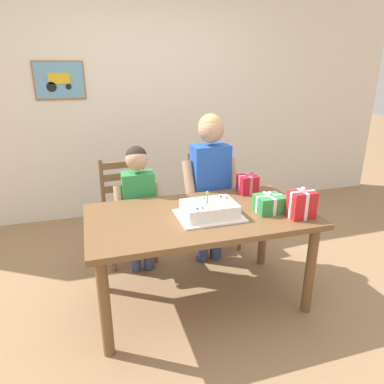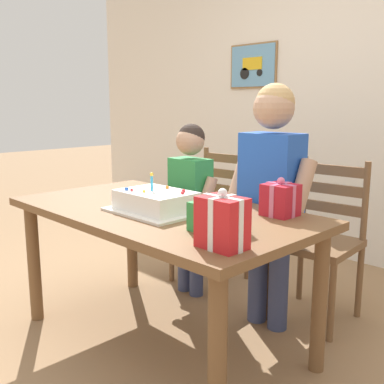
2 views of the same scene
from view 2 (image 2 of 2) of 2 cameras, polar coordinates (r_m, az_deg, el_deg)
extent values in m
plane|color=#997551|center=(2.54, -3.78, -18.11)|extent=(20.00, 20.00, 0.00)
cube|color=silver|center=(3.79, 19.39, 11.37)|extent=(6.40, 0.08, 2.60)
cube|color=olive|center=(4.26, 7.66, 15.36)|extent=(0.51, 0.02, 0.39)
cube|color=#669EC6|center=(4.25, 7.58, 15.37)|extent=(0.48, 0.01, 0.36)
cube|color=gold|center=(4.25, 7.54, 15.65)|extent=(0.22, 0.01, 0.11)
cylinder|color=black|center=(4.30, 6.60, 14.51)|extent=(0.10, 0.01, 0.10)
cylinder|color=black|center=(4.19, 8.44, 14.55)|extent=(0.06, 0.01, 0.06)
cube|color=brown|center=(2.28, -4.00, -2.53)|extent=(1.58, 0.86, 0.04)
cylinder|color=brown|center=(2.78, -19.17, -8.38)|extent=(0.07, 0.07, 0.68)
cylinder|color=brown|center=(1.72, 3.18, -20.34)|extent=(0.07, 0.07, 0.68)
cylinder|color=brown|center=(3.12, -7.54, -5.74)|extent=(0.07, 0.07, 0.68)
cylinder|color=brown|center=(2.23, 15.66, -13.09)|extent=(0.07, 0.07, 0.68)
cube|color=white|center=(2.20, -4.52, -2.34)|extent=(0.44, 0.34, 0.01)
cube|color=white|center=(2.19, -4.54, -1.04)|extent=(0.36, 0.26, 0.09)
cylinder|color=#33ADE5|center=(2.19, -5.05, 1.06)|extent=(0.01, 0.01, 0.07)
sphere|color=yellow|center=(2.18, -5.07, 2.22)|extent=(0.02, 0.02, 0.02)
sphere|color=red|center=(2.15, -1.08, 0.14)|extent=(0.02, 0.02, 0.02)
sphere|color=red|center=(2.19, -7.56, 0.25)|extent=(0.01, 0.01, 0.01)
sphere|color=blue|center=(2.22, -8.18, 0.37)|extent=(0.02, 0.02, 0.02)
sphere|color=red|center=(2.10, -1.19, -0.10)|extent=(0.02, 0.02, 0.02)
sphere|color=orange|center=(2.24, -3.12, 0.59)|extent=(0.02, 0.02, 0.02)
sphere|color=yellow|center=(2.15, -6.00, 0.10)|extent=(0.01, 0.01, 0.01)
cube|color=#2D8E42|center=(1.86, 3.18, -3.13)|extent=(0.19, 0.17, 0.12)
cube|color=white|center=(1.86, 3.18, -3.13)|extent=(0.20, 0.02, 0.13)
cube|color=white|center=(1.86, 3.18, -3.13)|extent=(0.02, 0.17, 0.13)
sphere|color=white|center=(1.84, 3.20, -0.87)|extent=(0.04, 0.04, 0.04)
cube|color=red|center=(2.15, 10.99, -0.98)|extent=(0.14, 0.14, 0.15)
cube|color=#DB668E|center=(2.15, 10.99, -0.98)|extent=(0.15, 0.02, 0.15)
cube|color=#DB668E|center=(2.15, 10.99, -0.98)|extent=(0.02, 0.14, 0.15)
sphere|color=#DB668E|center=(2.14, 11.08, 1.36)|extent=(0.04, 0.04, 0.04)
cube|color=red|center=(1.64, 3.80, -3.87)|extent=(0.17, 0.12, 0.19)
cube|color=white|center=(1.64, 3.80, -3.87)|extent=(0.18, 0.02, 0.19)
cube|color=white|center=(1.64, 3.80, -3.87)|extent=(0.02, 0.13, 0.19)
sphere|color=white|center=(1.61, 3.85, -0.15)|extent=(0.04, 0.04, 0.04)
cube|color=brown|center=(3.18, 2.25, -3.31)|extent=(0.45, 0.45, 0.04)
cylinder|color=brown|center=(2.99, 2.80, -8.94)|extent=(0.04, 0.04, 0.43)
cylinder|color=brown|center=(3.23, -2.57, -7.44)|extent=(0.04, 0.04, 0.43)
cylinder|color=brown|center=(3.28, 6.92, -7.18)|extent=(0.04, 0.04, 0.43)
cylinder|color=brown|center=(3.50, 1.73, -5.96)|extent=(0.04, 0.04, 0.43)
cylinder|color=brown|center=(3.17, 7.12, 1.10)|extent=(0.04, 0.04, 0.45)
cylinder|color=brown|center=(3.39, 1.77, 1.83)|extent=(0.04, 0.04, 0.45)
cube|color=brown|center=(3.29, 4.34, 0.32)|extent=(0.36, 0.05, 0.06)
cube|color=brown|center=(3.27, 4.37, 2.26)|extent=(0.36, 0.05, 0.06)
cube|color=brown|center=(3.25, 4.40, 4.21)|extent=(0.36, 0.05, 0.06)
cube|color=brown|center=(2.70, 15.30, -6.30)|extent=(0.45, 0.45, 0.04)
cylinder|color=brown|center=(2.55, 17.05, -13.13)|extent=(0.04, 0.04, 0.43)
cylinder|color=brown|center=(2.70, 9.55, -11.32)|extent=(0.04, 0.04, 0.43)
cylinder|color=brown|center=(2.87, 20.21, -10.50)|extent=(0.04, 0.04, 0.43)
cylinder|color=brown|center=(3.01, 13.39, -9.08)|extent=(0.04, 0.04, 0.43)
cylinder|color=brown|center=(2.74, 20.87, -1.09)|extent=(0.04, 0.04, 0.45)
cylinder|color=brown|center=(2.89, 13.81, -0.10)|extent=(0.04, 0.04, 0.45)
cube|color=brown|center=(2.82, 17.17, -1.92)|extent=(0.36, 0.05, 0.06)
cube|color=brown|center=(2.80, 17.30, 0.32)|extent=(0.36, 0.05, 0.06)
cube|color=brown|center=(2.78, 17.43, 2.60)|extent=(0.36, 0.05, 0.06)
cylinder|color=#38426B|center=(2.60, 10.76, -11.40)|extent=(0.11, 0.11, 0.51)
cylinder|color=#38426B|center=(2.67, 8.21, -10.67)|extent=(0.11, 0.11, 0.51)
cube|color=blue|center=(2.49, 9.86, 0.62)|extent=(0.32, 0.20, 0.58)
cylinder|color=tan|center=(2.35, 13.28, -0.58)|extent=(0.09, 0.24, 0.38)
cylinder|color=tan|center=(2.57, 5.73, 0.65)|extent=(0.09, 0.24, 0.38)
sphere|color=tan|center=(2.45, 10.18, 10.27)|extent=(0.22, 0.22, 0.22)
sphere|color=tan|center=(2.45, 10.34, 10.89)|extent=(0.21, 0.21, 0.21)
cylinder|color=#38426B|center=(2.99, 0.54, -9.06)|extent=(0.09, 0.09, 0.42)
cylinder|color=#38426B|center=(3.07, -0.95, -8.51)|extent=(0.09, 0.09, 0.42)
cube|color=#2D934C|center=(2.91, -0.22, -0.45)|extent=(0.26, 0.17, 0.48)
cylinder|color=tan|center=(2.78, 1.57, -1.36)|extent=(0.08, 0.20, 0.32)
cylinder|color=tan|center=(3.02, -2.76, -0.37)|extent=(0.08, 0.20, 0.32)
sphere|color=tan|center=(2.86, -0.23, 6.40)|extent=(0.18, 0.18, 0.18)
sphere|color=#2D231E|center=(2.87, -0.08, 6.86)|extent=(0.17, 0.17, 0.17)
camera|label=1|loc=(2.54, -62.91, 15.58)|focal=32.48mm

